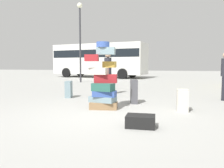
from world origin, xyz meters
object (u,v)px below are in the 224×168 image
Objects in this scene: person_bearded_onlooker at (108,70)px; suitcase_slate_right_side at (69,89)px; lamp_post at (80,30)px; suitcase_cream_foreground_near at (182,100)px; parked_bus at (99,58)px; suitcase_black_foreground_far at (140,121)px; suitcase_tower at (103,83)px; suitcase_charcoal_left_side at (134,91)px.

suitcase_slate_right_side is at bearing -68.23° from person_bearded_onlooker.
lamp_post is at bearing 96.03° from suitcase_slate_right_side.
suitcase_slate_right_side is 0.36× the size of person_bearded_onlooker.
suitcase_cream_foreground_near is 3.95m from person_bearded_onlooker.
parked_bus is 1.71× the size of lamp_post.
suitcase_slate_right_side reaches higher than suitcase_cream_foreground_near.
parked_bus is (-6.91, 14.30, 1.54)m from suitcase_cream_foreground_near.
suitcase_black_foreground_far is at bearing 1.84° from person_bearded_onlooker.
suitcase_charcoal_left_side is (0.69, 1.10, -0.35)m from suitcase_tower.
parked_bus reaches higher than suitcase_tower.
suitcase_charcoal_left_side is (-0.55, 2.69, 0.26)m from suitcase_black_foreground_far.
suitcase_charcoal_left_side reaches higher than suitcase_black_foreground_far.
suitcase_tower is 2.97m from person_bearded_onlooker.
lamp_post reaches higher than person_bearded_onlooker.
suitcase_tower is 0.20× the size of parked_bus.
parked_bus reaches higher than person_bearded_onlooker.
suitcase_slate_right_side is 13.18m from parked_bus.
suitcase_black_foreground_far is 0.97× the size of suitcase_cream_foreground_near.
suitcase_black_foreground_far is at bearing -118.96° from suitcase_cream_foreground_near.
suitcase_slate_right_side is at bearing 156.82° from suitcase_cream_foreground_near.
parked_bus is (-4.10, 11.63, 0.79)m from person_bearded_onlooker.
suitcase_charcoal_left_side is 0.08× the size of parked_bus.
person_bearded_onlooker is (1.22, 1.15, 0.73)m from suitcase_slate_right_side.
suitcase_black_foreground_far is at bearing -51.77° from suitcase_tower.
suitcase_cream_foreground_near is 0.11× the size of lamp_post.
person_bearded_onlooker is (-2.81, 2.67, 0.74)m from suitcase_cream_foreground_near.
suitcase_black_foreground_far is 17.26m from parked_bus.
lamp_post reaches higher than suitcase_cream_foreground_near.
suitcase_tower is 2.43× the size of suitcase_charcoal_left_side.
suitcase_slate_right_side is at bearing -71.08° from lamp_post.
suitcase_charcoal_left_side is 14.54m from parked_bus.
suitcase_charcoal_left_side is 2.33m from person_bearded_onlooker.
parked_bus is (-2.88, 12.77, 1.52)m from suitcase_slate_right_side.
suitcase_slate_right_side is 2.66m from suitcase_charcoal_left_side.
suitcase_black_foreground_far is 0.06× the size of parked_bus.
suitcase_slate_right_side is 1.05× the size of suitcase_cream_foreground_near.
suitcase_cream_foreground_near is (4.03, -1.52, -0.02)m from suitcase_slate_right_side.
lamp_post reaches higher than suitcase_black_foreground_far.
suitcase_tower is at bearing -63.69° from lamp_post.
suitcase_black_foreground_far is 0.33× the size of person_bearded_onlooker.
suitcase_charcoal_left_side is at bearing 145.79° from suitcase_cream_foreground_near.
suitcase_black_foreground_far is at bearing -59.41° from parked_bus.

